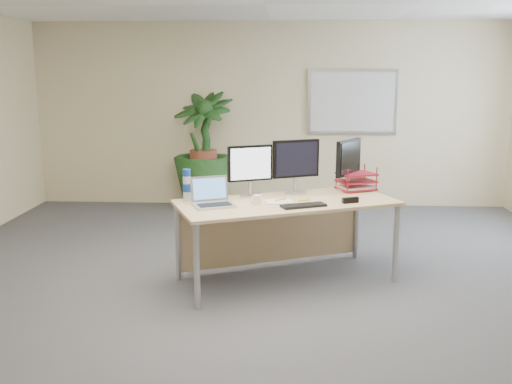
# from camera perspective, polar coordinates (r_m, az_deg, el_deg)

# --- Properties ---
(floor) EXTENTS (8.00, 8.00, 0.00)m
(floor) POSITION_cam_1_polar(r_m,az_deg,el_deg) (4.91, -0.07, -11.94)
(floor) COLOR #4A4A4F
(floor) RESTS_ON ground
(back_wall) EXTENTS (7.00, 0.04, 2.70)m
(back_wall) POSITION_cam_1_polar(r_m,az_deg,el_deg) (8.51, 1.40, 7.68)
(back_wall) COLOR beige
(back_wall) RESTS_ON floor
(whiteboard) EXTENTS (1.30, 0.04, 0.95)m
(whiteboard) POSITION_cam_1_polar(r_m,az_deg,el_deg) (8.51, 9.60, 8.87)
(whiteboard) COLOR #BABABF
(whiteboard) RESTS_ON back_wall
(desk) EXTENTS (2.23, 1.59, 0.79)m
(desk) POSITION_cam_1_polar(r_m,az_deg,el_deg) (5.53, 2.62, -2.37)
(desk) COLOR tan
(desk) RESTS_ON floor
(floor_plant) EXTENTS (1.08, 1.08, 1.50)m
(floor_plant) POSITION_cam_1_polar(r_m,az_deg,el_deg) (8.36, -5.27, 3.42)
(floor_plant) COLOR #163B15
(floor_plant) RESTS_ON floor
(monitor_left) EXTENTS (0.43, 0.21, 0.50)m
(monitor_left) POSITION_cam_1_polar(r_m,az_deg,el_deg) (5.55, -0.59, 2.49)
(monitor_left) COLOR #B1B0B5
(monitor_left) RESTS_ON desk
(monitor_right) EXTENTS (0.46, 0.23, 0.54)m
(monitor_right) POSITION_cam_1_polar(r_m,az_deg,el_deg) (5.68, 4.02, 2.92)
(monitor_right) COLOR #B1B0B5
(monitor_right) RESTS_ON desk
(monitor_dark) EXTENTS (0.29, 0.42, 0.52)m
(monitor_dark) POSITION_cam_1_polar(r_m,az_deg,el_deg) (5.89, 9.24, 3.03)
(monitor_dark) COLOR #B1B0B5
(monitor_dark) RESTS_ON desk
(laptop) EXTENTS (0.44, 0.42, 0.25)m
(laptop) POSITION_cam_1_polar(r_m,az_deg,el_deg) (5.23, -4.40, -0.65)
(laptop) COLOR #B8B8BD
(laptop) RESTS_ON desk
(keyboard) EXTENTS (0.43, 0.29, 0.02)m
(keyboard) POSITION_cam_1_polar(r_m,az_deg,el_deg) (5.17, 4.76, -1.36)
(keyboard) COLOR black
(keyboard) RESTS_ON desk
(coffee_mug) EXTENTS (0.11, 0.08, 0.09)m
(coffee_mug) POSITION_cam_1_polar(r_m,az_deg,el_deg) (5.24, 0.09, -0.77)
(coffee_mug) COLOR white
(coffee_mug) RESTS_ON desk
(spiral_notebook) EXTENTS (0.30, 0.25, 0.01)m
(spiral_notebook) POSITION_cam_1_polar(r_m,az_deg,el_deg) (5.34, 2.32, -0.97)
(spiral_notebook) COLOR silver
(spiral_notebook) RESTS_ON desk
(orange_pen) EXTENTS (0.11, 0.11, 0.01)m
(orange_pen) POSITION_cam_1_polar(r_m,az_deg,el_deg) (5.37, 2.50, -0.76)
(orange_pen) COLOR orange
(orange_pen) RESTS_ON spiral_notebook
(yellow_highlighter) EXTENTS (0.12, 0.06, 0.02)m
(yellow_highlighter) POSITION_cam_1_polar(r_m,az_deg,el_deg) (5.42, 4.86, -0.80)
(yellow_highlighter) COLOR yellow
(yellow_highlighter) RESTS_ON desk
(water_bottle) EXTENTS (0.08, 0.08, 0.31)m
(water_bottle) POSITION_cam_1_polar(r_m,az_deg,el_deg) (5.39, -6.92, 0.60)
(water_bottle) COLOR silver
(water_bottle) RESTS_ON desk
(letter_tray) EXTENTS (0.44, 0.39, 0.17)m
(letter_tray) POSITION_cam_1_polar(r_m,az_deg,el_deg) (5.96, 9.98, 0.92)
(letter_tray) COLOR maroon
(letter_tray) RESTS_ON desk
(stapler) EXTENTS (0.16, 0.10, 0.05)m
(stapler) POSITION_cam_1_polar(r_m,az_deg,el_deg) (5.38, 9.42, -0.81)
(stapler) COLOR black
(stapler) RESTS_ON desk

